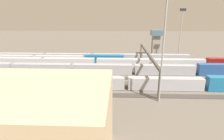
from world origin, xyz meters
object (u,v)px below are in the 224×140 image
train_on_track_1 (56,59)px  train_on_track_0 (92,57)px  control_tower (156,41)px  train_on_track_4 (99,69)px  train_on_track_2 (93,62)px  signal_gantry (148,55)px  train_on_track_7 (122,83)px  light_mast_0 (181,28)px  light_mast_1 (164,34)px

train_on_track_1 → train_on_track_0: (-16.69, -5.00, -0.12)m
train_on_track_0 → control_tower: (-33.95, -14.57, 6.45)m
train_on_track_4 → control_tower: control_tower is taller
train_on_track_1 → train_on_track_2: (-18.34, 5.00, -0.05)m
signal_gantry → control_tower: size_ratio=3.10×
control_tower → train_on_track_7: bearing=68.5°
train_on_track_0 → light_mast_0: size_ratio=3.76×
train_on_track_1 → control_tower: (-50.64, -19.57, 6.33)m
light_mast_1 → train_on_track_7: bearing=-39.7°
train_on_track_4 → train_on_track_0: train_on_track_4 is taller
signal_gantry → control_tower: control_tower is taller
train_on_track_4 → train_on_track_1: bearing=-33.9°
train_on_track_1 → train_on_track_0: size_ratio=0.69×
light_mast_0 → light_mast_1: bearing=67.8°
light_mast_1 → control_tower: bearing=-99.3°
light_mast_0 → control_tower: 16.58m
train_on_track_7 → control_tower: bearing=-111.5°
light_mast_1 → light_mast_0: bearing=-112.2°
light_mast_0 → train_on_track_0: bearing=4.7°
train_on_track_1 → light_mast_0: size_ratio=2.61×
light_mast_1 → train_on_track_4: bearing=-51.1°
light_mast_1 → control_tower: size_ratio=1.96×
train_on_track_2 → light_mast_0: (-41.91, -13.61, 14.29)m
train_on_track_4 → train_on_track_0: (5.64, -20.00, -0.08)m
train_on_track_7 → light_mast_0: 50.44m
train_on_track_7 → signal_gantry: size_ratio=2.01×
train_on_track_4 → signal_gantry: size_ratio=2.55×
train_on_track_1 → light_mast_0: bearing=-171.9°
train_on_track_7 → control_tower: control_tower is taller
light_mast_1 → train_on_track_2: bearing=-55.6°
train_on_track_1 → train_on_track_2: bearing=164.7°
train_on_track_2 → signal_gantry: size_ratio=3.09×
train_on_track_1 → light_mast_1: 58.40m
train_on_track_7 → light_mast_1: (-10.01, 8.30, 15.91)m
train_on_track_4 → light_mast_0: 46.89m
train_on_track_2 → train_on_track_4: size_ratio=1.21×
train_on_track_7 → train_on_track_4: 17.38m
train_on_track_1 → train_on_track_7: same height
train_on_track_2 → control_tower: (-32.30, -24.57, 6.38)m
control_tower → train_on_track_1: bearing=21.1°
train_on_track_2 → light_mast_1: bearing=124.4°
control_tower → signal_gantry: bearing=74.6°
signal_gantry → train_on_track_0: bearing=-39.3°
train_on_track_4 → control_tower: size_ratio=7.90×
train_on_track_4 → control_tower: (-28.31, -34.57, 6.37)m
train_on_track_0 → signal_gantry: 32.09m
train_on_track_1 → train_on_track_2: size_ratio=0.48×
train_on_track_0 → signal_gantry: signal_gantry is taller
light_mast_1 → train_on_track_1: bearing=-43.0°
train_on_track_0 → train_on_track_4: bearing=105.7°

